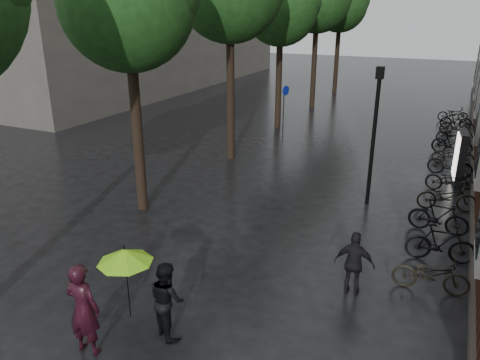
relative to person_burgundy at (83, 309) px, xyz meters
The scene contains 9 objects.
street_trees 16.04m from the person_burgundy, 101.25° to the left, with size 4.33×34.03×8.91m.
person_burgundy is the anchor object (origin of this frame).
person_black 1.52m from the person_burgundy, 43.87° to the left, with size 0.76×0.59×1.57m, color black.
lime_umbrella 1.22m from the person_burgundy, 48.16° to the left, with size 1.03×1.03×1.52m.
pedestrian_walking 5.68m from the person_burgundy, 44.33° to the left, with size 0.88×0.37×1.51m, color black.
parked_bicycles 14.91m from the person_burgundy, 67.58° to the left, with size 2.08×19.34×1.03m.
ad_lightbox 14.01m from the person_burgundy, 64.76° to the left, with size 0.29×1.27×1.92m.
lamp_post 10.04m from the person_burgundy, 69.96° to the left, with size 0.23×0.23×4.41m.
cycle_sign 16.27m from the person_burgundy, 97.13° to the left, with size 0.13×0.46×2.52m.
Camera 1 is at (4.54, -4.15, 6.04)m, focal length 35.00 mm.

